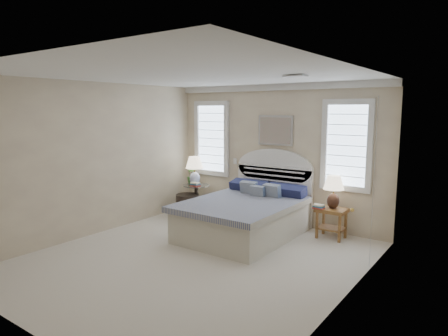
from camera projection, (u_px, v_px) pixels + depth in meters
floor at (194, 259)px, 5.97m from camera, size 4.50×5.00×0.01m
ceiling at (192, 75)px, 5.58m from camera, size 4.50×5.00×0.01m
wall_back at (276, 154)px, 7.79m from camera, size 4.50×0.02×2.70m
wall_left at (96, 159)px, 7.08m from camera, size 0.02×5.00×2.70m
wall_right at (347, 188)px, 4.48m from camera, size 0.02×5.00×2.70m
crown_molding at (276, 87)px, 7.57m from camera, size 4.50×0.08×0.12m
hvac_vent at (295, 76)px, 5.54m from camera, size 0.30×0.20×0.02m
switch_plate at (235, 161)px, 8.35m from camera, size 0.08×0.01×0.12m
window_left at (212, 138)px, 8.63m from camera, size 0.90×0.06×1.60m
window_right at (347, 145)px, 6.93m from camera, size 0.90×0.06×1.60m
painting at (275, 130)px, 7.69m from camera, size 0.74×0.04×0.58m
closet_door at (374, 184)px, 5.48m from camera, size 0.02×1.80×2.40m
bed at (247, 214)px, 7.09m from camera, size 1.72×2.28×1.47m
side_table_left at (196, 196)px, 8.52m from camera, size 0.56×0.56×0.63m
nightstand_right at (332, 217)px, 6.89m from camera, size 0.50×0.40×0.53m
floor_pot at (188, 205)px, 8.43m from camera, size 0.50×0.50×0.45m
lamp_left at (195, 167)px, 8.48m from camera, size 0.49×0.49×0.61m
lamp_right at (334, 188)px, 6.84m from camera, size 0.43×0.43×0.58m
potted_plant at (192, 175)px, 8.54m from camera, size 0.27×0.27×0.39m
books_left at (195, 184)px, 8.35m from camera, size 0.21×0.16×0.08m
books_right at (319, 207)px, 6.85m from camera, size 0.19×0.14×0.08m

